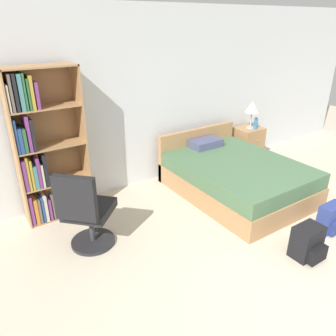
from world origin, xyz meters
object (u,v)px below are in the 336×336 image
office_chair (86,213)px  nightstand (247,144)px  water_bottle (256,124)px  bookshelf (40,150)px  table_lamp (252,108)px  backpack_blue (331,219)px  backpack_black (308,243)px  bed (234,176)px

office_chair → nightstand: bearing=14.5°
nightstand → water_bottle: water_bottle is taller
office_chair → nightstand: 3.51m
bookshelf → table_lamp: 3.58m
backpack_blue → backpack_black: size_ratio=0.96×
bookshelf → nightstand: size_ratio=3.12×
table_lamp → backpack_black: bearing=-122.6°
nightstand → backpack_blue: 2.33m
nightstand → table_lamp: size_ratio=1.28×
backpack_blue → backpack_black: backpack_black is taller
bed → bookshelf: bearing=161.5°
backpack_blue → table_lamp: bearing=69.4°
table_lamp → backpack_black: (-1.47, -2.30, -0.81)m
nightstand → water_bottle: size_ratio=3.02×
table_lamp → backpack_blue: table_lamp is taller
nightstand → backpack_blue: bearing=-110.4°
bookshelf → nightstand: bearing=-0.7°
bed → nightstand: (1.09, 0.79, 0.04)m
office_chair → water_bottle: bearing=12.7°
nightstand → backpack_black: (-1.47, -2.32, -0.13)m
backpack_black → bookshelf: bearing=131.7°
bed → table_lamp: (1.09, 0.77, 0.72)m
water_bottle → backpack_black: bearing=-124.3°
bed → backpack_black: bed is taller
bookshelf → backpack_black: size_ratio=5.20×
bookshelf → backpack_blue: (2.77, -2.22, -0.77)m
office_chair → table_lamp: table_lamp is taller
bed → water_bottle: bearing=31.1°
bed → table_lamp: bearing=35.0°
table_lamp → backpack_blue: bearing=-110.6°
bookshelf → backpack_black: 3.26m
nightstand → water_bottle: (0.04, -0.10, 0.40)m
nightstand → bed: bearing=-144.2°
bed → office_chair: bearing=-177.8°
bookshelf → office_chair: (0.18, -0.92, -0.48)m
bookshelf → water_bottle: bearing=-2.3°
bookshelf → backpack_blue: bookshelf is taller
water_bottle → table_lamp: bearing=120.1°
bookshelf → table_lamp: (3.58, -0.07, 0.05)m
office_chair → nightstand: office_chair is taller
office_chair → backpack_blue: 2.91m
bed → backpack_black: 1.58m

